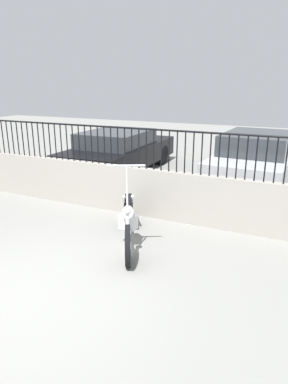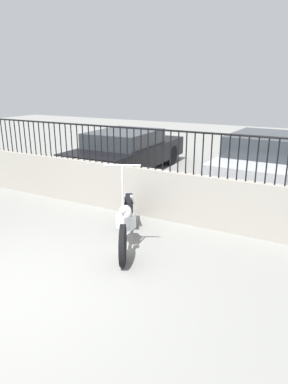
% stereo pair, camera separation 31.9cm
% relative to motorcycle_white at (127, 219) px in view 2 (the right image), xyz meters
% --- Properties ---
extents(ground_plane, '(40.00, 40.00, 0.00)m').
position_rel_motorcycle_white_xyz_m(ground_plane, '(-0.47, -1.99, -0.39)').
color(ground_plane, gray).
extents(low_wall, '(8.76, 0.18, 0.97)m').
position_rel_motorcycle_white_xyz_m(low_wall, '(-0.47, 1.20, 0.10)').
color(low_wall, '#9E998E').
rests_on(low_wall, ground_plane).
extents(fence_railing, '(8.76, 0.04, 0.79)m').
position_rel_motorcycle_white_xyz_m(fence_railing, '(-0.47, 1.20, 1.09)').
color(fence_railing, black).
rests_on(fence_railing, low_wall).
extents(motorcycle_white, '(1.07, 1.91, 1.48)m').
position_rel_motorcycle_white_xyz_m(motorcycle_white, '(0.00, 0.00, 0.00)').
color(motorcycle_white, black).
rests_on(motorcycle_white, ground_plane).
extents(car_black, '(1.99, 4.57, 1.25)m').
position_rel_motorcycle_white_xyz_m(car_black, '(-2.51, 4.18, 0.25)').
color(car_black, black).
rests_on(car_black, ground_plane).
extents(car_silver, '(1.91, 4.42, 1.41)m').
position_rel_motorcycle_white_xyz_m(car_silver, '(1.44, 4.30, 0.32)').
color(car_silver, black).
rests_on(car_silver, ground_plane).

